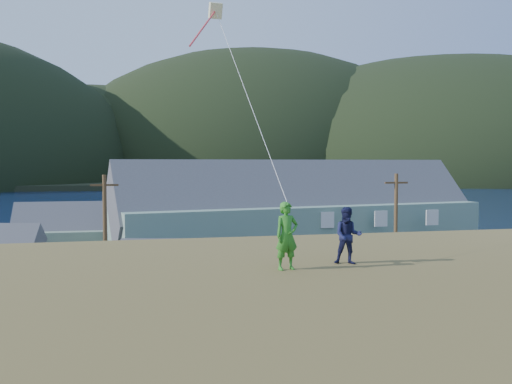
% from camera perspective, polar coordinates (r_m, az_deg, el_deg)
% --- Properties ---
extents(ground, '(900.00, 900.00, 0.00)m').
position_cam_1_polar(ground, '(34.26, -9.44, -13.86)').
color(ground, '#0A1638').
rests_on(ground, ground).
extents(grass_strip, '(110.00, 8.00, 0.10)m').
position_cam_1_polar(grass_strip, '(32.34, -9.24, -14.80)').
color(grass_strip, '#4C3D19').
rests_on(grass_strip, ground).
extents(waterfront_lot, '(72.00, 36.00, 0.12)m').
position_cam_1_polar(waterfront_lot, '(50.75, -10.53, -8.25)').
color(waterfront_lot, '#28282B').
rests_on(waterfront_lot, ground).
extents(wharf, '(26.00, 14.00, 0.90)m').
position_cam_1_polar(wharf, '(73.49, -15.89, -4.52)').
color(wharf, gray).
rests_on(wharf, ground).
extents(far_shore, '(900.00, 320.00, 2.00)m').
position_cam_1_polar(far_shore, '(362.86, -12.36, 1.52)').
color(far_shore, black).
rests_on(far_shore, ground).
extents(far_hills, '(760.00, 265.00, 143.00)m').
position_cam_1_polar(far_hills, '(314.45, -5.81, 1.54)').
color(far_hills, black).
rests_on(far_hills, ground).
extents(lodge, '(35.88, 15.31, 12.23)m').
position_cam_1_polar(lodge, '(54.15, 4.38, -2.53)').
color(lodge, gray).
rests_on(lodge, waterfront_lot).
extents(shed_white, '(7.87, 6.07, 5.58)m').
position_cam_1_polar(shed_white, '(39.39, -8.52, -8.38)').
color(shed_white, silver).
rests_on(shed_white, waterfront_lot).
extents(shed_palegreen_far, '(10.95, 6.40, 7.31)m').
position_cam_1_polar(shed_palegreen_far, '(58.56, -17.93, -4.13)').
color(shed_palegreen_far, gray).
rests_on(shed_palegreen_far, waterfront_lot).
extents(utility_poles, '(34.79, 0.24, 9.06)m').
position_cam_1_polar(utility_poles, '(34.67, -12.80, -5.99)').
color(utility_poles, '#47331E').
rests_on(utility_poles, waterfront_lot).
extents(parked_cars, '(15.65, 12.86, 1.55)m').
position_cam_1_polar(parked_cars, '(55.48, -24.10, -6.69)').
color(parked_cars, '#A3A2A6').
rests_on(parked_cars, waterfront_lot).
extents(kite_flyer_green, '(0.70, 0.54, 1.72)m').
position_cam_1_polar(kite_flyer_green, '(14.41, 3.09, -4.40)').
color(kite_flyer_green, '#2C7F22').
rests_on(kite_flyer_green, hillside).
extents(kite_flyer_navy, '(0.89, 0.79, 1.52)m').
position_cam_1_polar(kite_flyer_navy, '(15.38, 9.17, -4.33)').
color(kite_flyer_navy, '#16193E').
rests_on(kite_flyer_navy, hillside).
extents(kite_rig, '(1.02, 3.64, 9.39)m').
position_cam_1_polar(kite_rig, '(21.12, -4.17, 17.21)').
color(kite_rig, beige).
rests_on(kite_rig, ground).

